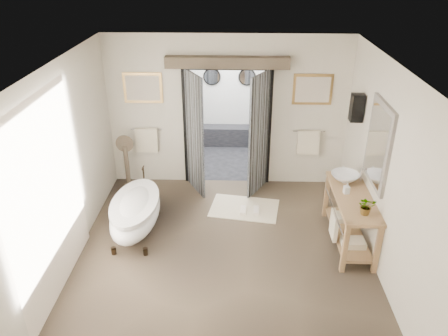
{
  "coord_description": "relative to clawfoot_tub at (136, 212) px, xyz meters",
  "views": [
    {
      "loc": [
        0.19,
        -5.27,
        4.23
      ],
      "look_at": [
        0.0,
        0.6,
        1.25
      ],
      "focal_mm": 35.0,
      "sensor_mm": 36.0,
      "label": 1
    }
  ],
  "objects": [
    {
      "name": "plant",
      "position": [
        3.46,
        -0.66,
        0.58
      ],
      "size": [
        0.24,
        0.21,
        0.27
      ],
      "primitive_type": "imported",
      "rotation": [
        0.0,
        0.0,
        0.0
      ],
      "color": "gray",
      "rests_on": "vanity"
    },
    {
      "name": "room_shell",
      "position": [
        1.4,
        -0.78,
        1.46
      ],
      "size": [
        4.52,
        5.02,
        2.91
      ],
      "color": "beige",
      "rests_on": "ground_plane"
    },
    {
      "name": "soap_bottle_a",
      "position": [
        3.31,
        -0.08,
        0.54
      ],
      "size": [
        0.09,
        0.1,
        0.18
      ],
      "primitive_type": "imported",
      "rotation": [
        0.0,
        0.0,
        0.18
      ],
      "color": "gray",
      "rests_on": "vanity"
    },
    {
      "name": "back_wall_dressing",
      "position": [
        1.44,
        1.65,
        1.16
      ],
      "size": [
        3.82,
        0.76,
        2.52
      ],
      "color": "black",
      "rests_on": "ground_plane"
    },
    {
      "name": "slippers",
      "position": [
        1.87,
        0.67,
        -0.36
      ],
      "size": [
        0.34,
        0.26,
        0.05
      ],
      "color": "beige",
      "rests_on": "rug"
    },
    {
      "name": "rug",
      "position": [
        1.78,
        0.79,
        -0.39
      ],
      "size": [
        1.31,
        0.98,
        0.01
      ],
      "primitive_type": "cube",
      "rotation": [
        0.0,
        0.0,
        -0.16
      ],
      "color": "beige",
      "rests_on": "ground_plane"
    },
    {
      "name": "basin",
      "position": [
        3.37,
        0.28,
        0.53
      ],
      "size": [
        0.56,
        0.56,
        0.16
      ],
      "primitive_type": "imported",
      "rotation": [
        0.0,
        0.0,
        -0.29
      ],
      "color": "white",
      "rests_on": "vanity"
    },
    {
      "name": "vanity",
      "position": [
        3.39,
        -0.15,
        0.11
      ],
      "size": [
        0.57,
        1.6,
        0.85
      ],
      "color": "#AB8255",
      "rests_on": "ground_plane"
    },
    {
      "name": "pedestal_mirror",
      "position": [
        -0.46,
        1.42,
        0.09
      ],
      "size": [
        0.34,
        0.22,
        1.14
      ],
      "color": "brown",
      "rests_on": "ground_plane"
    },
    {
      "name": "shower_room",
      "position": [
        1.44,
        3.33,
        0.51
      ],
      "size": [
        2.22,
        2.01,
        2.51
      ],
      "color": "black",
      "rests_on": "ground_plane"
    },
    {
      "name": "clawfoot_tub",
      "position": [
        0.0,
        0.0,
        0.0
      ],
      "size": [
        0.75,
        1.67,
        0.82
      ],
      "color": "black",
      "rests_on": "ground_plane"
    },
    {
      "name": "soap_bottle_b",
      "position": [
        3.38,
        0.53,
        0.53
      ],
      "size": [
        0.14,
        0.14,
        0.17
      ],
      "primitive_type": "imported",
      "rotation": [
        0.0,
        0.0,
        -0.07
      ],
      "color": "gray",
      "rests_on": "vanity"
    },
    {
      "name": "ground_plane",
      "position": [
        1.44,
        -0.67,
        -0.4
      ],
      "size": [
        5.0,
        5.0,
        0.0
      ],
      "primitive_type": "plane",
      "color": "brown"
    }
  ]
}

